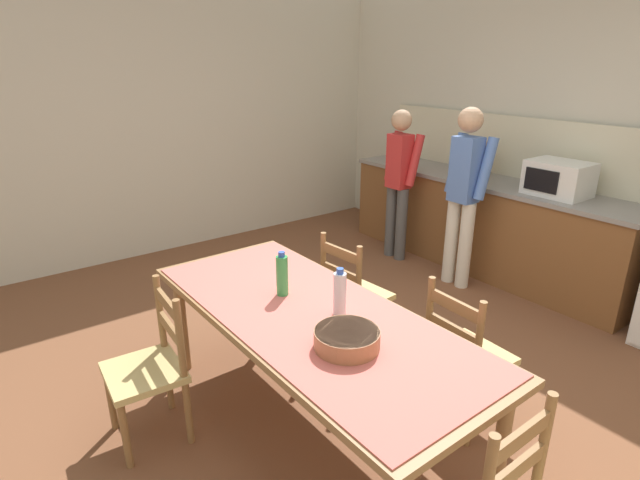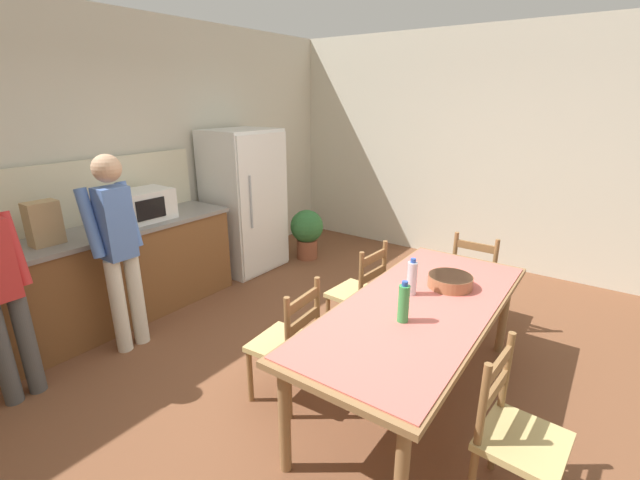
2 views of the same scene
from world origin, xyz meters
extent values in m
plane|color=brown|center=(0.00, 0.00, 0.00)|extent=(8.32, 8.32, 0.00)
cube|color=beige|center=(0.00, 2.66, 1.45)|extent=(6.52, 0.12, 2.90)
cube|color=beige|center=(3.26, 0.00, 1.45)|extent=(0.12, 5.20, 2.90)
cube|color=brown|center=(-0.79, 2.23, 0.45)|extent=(3.08, 0.62, 0.89)
cube|color=gray|center=(-0.79, 2.23, 0.91)|extent=(3.12, 0.66, 0.04)
cube|color=beige|center=(-0.79, 2.54, 1.23)|extent=(3.08, 0.03, 0.60)
cube|color=white|center=(1.29, 2.20, 0.87)|extent=(0.83, 0.68, 1.73)
cube|color=white|center=(1.29, 1.85, 0.87)|extent=(0.80, 0.02, 1.66)
cylinder|color=#A5AAB2|center=(1.04, 1.83, 0.95)|extent=(0.02, 0.02, 0.61)
cube|color=white|center=(-0.04, 2.21, 1.08)|extent=(0.50, 0.38, 0.30)
cube|color=black|center=(-0.09, 2.01, 1.08)|extent=(0.30, 0.01, 0.19)
cube|color=tan|center=(-0.95, 2.20, 1.11)|extent=(0.24, 0.16, 0.36)
cylinder|color=olive|center=(1.17, -0.96, 0.36)|extent=(0.07, 0.07, 0.71)
cylinder|color=olive|center=(-0.86, -0.27, 0.36)|extent=(0.07, 0.07, 0.71)
cylinder|color=olive|center=(1.16, -0.24, 0.36)|extent=(0.07, 0.07, 0.71)
cube|color=olive|center=(0.16, -0.61, 0.73)|extent=(2.23, 0.94, 0.04)
cube|color=#D1665B|center=(0.16, -0.61, 0.76)|extent=(2.14, 0.91, 0.01)
cylinder|color=green|center=(-0.12, -0.62, 0.88)|extent=(0.07, 0.07, 0.24)
cylinder|color=#2D51B2|center=(-0.12, -0.62, 1.02)|extent=(0.04, 0.04, 0.03)
cylinder|color=silver|center=(0.26, -0.50, 0.88)|extent=(0.07, 0.07, 0.24)
cylinder|color=#2D51B2|center=(0.26, -0.50, 1.02)|extent=(0.04, 0.04, 0.03)
cylinder|color=#9E6642|center=(0.54, -0.68, 0.81)|extent=(0.32, 0.32, 0.09)
cylinder|color=#9E6642|center=(0.54, -0.68, 0.84)|extent=(0.31, 0.31, 0.02)
cylinder|color=olive|center=(-0.17, -1.59, 0.21)|extent=(0.04, 0.04, 0.41)
cylinder|color=olive|center=(-0.14, -1.25, 0.21)|extent=(0.04, 0.04, 0.41)
cube|color=tan|center=(-0.33, -1.41, 0.43)|extent=(0.44, 0.43, 0.04)
cylinder|color=olive|center=(-0.50, -1.23, 0.68)|extent=(0.04, 0.04, 0.46)
cylinder|color=olive|center=(-0.14, -1.25, 0.68)|extent=(0.04, 0.04, 0.46)
cube|color=olive|center=(-0.32, -1.24, 0.81)|extent=(0.36, 0.05, 0.07)
cube|color=olive|center=(-0.32, -1.24, 0.66)|extent=(0.36, 0.05, 0.07)
cylinder|color=olive|center=(-0.19, 0.35, 0.21)|extent=(0.04, 0.04, 0.41)
cylinder|color=olive|center=(-0.55, 0.32, 0.21)|extent=(0.04, 0.04, 0.41)
cylinder|color=olive|center=(-0.16, 0.01, 0.21)|extent=(0.04, 0.04, 0.41)
cylinder|color=olive|center=(-0.52, -0.01, 0.21)|extent=(0.04, 0.04, 0.41)
cube|color=tan|center=(-0.35, 0.17, 0.43)|extent=(0.45, 0.43, 0.04)
cylinder|color=olive|center=(-0.16, 0.01, 0.68)|extent=(0.04, 0.04, 0.46)
cylinder|color=olive|center=(-0.52, -0.01, 0.68)|extent=(0.04, 0.04, 0.46)
cube|color=olive|center=(-0.34, 0.00, 0.81)|extent=(0.36, 0.05, 0.07)
cube|color=olive|center=(-0.34, 0.00, 0.66)|extent=(0.36, 0.05, 0.07)
cylinder|color=olive|center=(0.83, 0.34, 0.21)|extent=(0.04, 0.04, 0.41)
cylinder|color=olive|center=(0.47, 0.36, 0.21)|extent=(0.04, 0.04, 0.41)
cylinder|color=olive|center=(0.82, 0.00, 0.21)|extent=(0.04, 0.04, 0.41)
cylinder|color=olive|center=(0.46, 0.02, 0.21)|extent=(0.04, 0.04, 0.41)
cube|color=tan|center=(0.64, 0.18, 0.43)|extent=(0.44, 0.42, 0.04)
cylinder|color=olive|center=(0.82, 0.00, 0.68)|extent=(0.04, 0.04, 0.46)
cylinder|color=olive|center=(0.46, 0.02, 0.68)|extent=(0.04, 0.04, 0.46)
cube|color=olive|center=(0.64, 0.01, 0.81)|extent=(0.36, 0.04, 0.07)
cube|color=olive|center=(0.64, 0.01, 0.66)|extent=(0.36, 0.04, 0.07)
cylinder|color=olive|center=(1.77, -0.77, 0.21)|extent=(0.04, 0.04, 0.41)
cylinder|color=olive|center=(1.76, -0.41, 0.21)|extent=(0.04, 0.04, 0.41)
cylinder|color=olive|center=(1.43, -0.78, 0.21)|extent=(0.04, 0.04, 0.41)
cylinder|color=olive|center=(1.42, -0.42, 0.21)|extent=(0.04, 0.04, 0.41)
cube|color=tan|center=(1.59, -0.60, 0.43)|extent=(0.40, 0.42, 0.04)
cylinder|color=olive|center=(1.43, -0.78, 0.68)|extent=(0.04, 0.04, 0.46)
cylinder|color=olive|center=(1.42, -0.42, 0.68)|extent=(0.04, 0.04, 0.46)
cube|color=olive|center=(1.42, -0.60, 0.81)|extent=(0.03, 0.36, 0.07)
cube|color=olive|center=(1.42, -0.60, 0.66)|extent=(0.03, 0.36, 0.07)
cylinder|color=#4C4C4C|center=(-1.56, 1.70, 0.39)|extent=(0.12, 0.12, 0.79)
cylinder|color=#4C4C4C|center=(-1.40, 1.70, 0.39)|extent=(0.12, 0.12, 0.79)
cylinder|color=red|center=(-1.32, 1.76, 1.09)|extent=(0.09, 0.21, 0.53)
cylinder|color=silver|center=(-0.71, 1.68, 0.42)|extent=(0.12, 0.12, 0.83)
cylinder|color=silver|center=(-0.55, 1.68, 0.42)|extent=(0.12, 0.12, 0.83)
cube|color=#5175BC|center=(-0.63, 1.68, 1.13)|extent=(0.23, 0.19, 0.59)
sphere|color=tan|center=(-0.63, 1.68, 1.57)|extent=(0.22, 0.22, 0.22)
cylinder|color=#5175BC|center=(-0.80, 1.75, 1.15)|extent=(0.09, 0.22, 0.56)
cylinder|color=#5175BC|center=(-0.47, 1.75, 1.15)|extent=(0.09, 0.22, 0.56)
cylinder|color=brown|center=(1.99, 1.76, 0.13)|extent=(0.28, 0.28, 0.26)
sphere|color=#337038|center=(1.99, 1.76, 0.45)|extent=(0.44, 0.44, 0.44)
camera|label=1|loc=(2.14, -2.03, 2.08)|focal=28.00mm
camera|label=2|loc=(-2.34, -1.58, 2.09)|focal=24.00mm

